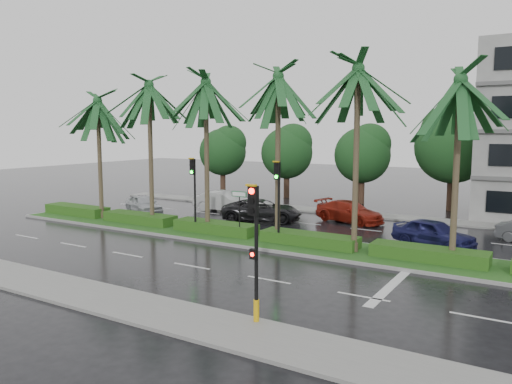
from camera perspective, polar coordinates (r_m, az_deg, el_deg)
The scene contains 17 objects.
ground at distance 26.80m, azimuth -0.67°, elevation -6.01°, with size 120.00×120.00×0.00m, color black.
near_sidewalk at distance 19.22m, azimuth -17.26°, elevation -11.50°, with size 40.00×2.40×0.12m, color gray.
far_sidewalk at distance 37.33m, azimuth 9.10°, elevation -2.26°, with size 40.00×2.00×0.12m, color gray.
median at distance 27.62m, azimuth 0.43°, elevation -5.45°, with size 36.00×4.00×0.15m.
hedge at distance 27.54m, azimuth 0.43°, elevation -4.69°, with size 35.20×1.40×0.60m.
lane_markings at distance 25.00m, azimuth 4.77°, elevation -6.99°, with size 34.00×13.06×0.01m.
palm_row at distance 27.69m, azimuth -1.80°, elevation 10.98°, with size 26.30×4.20×9.62m.
signal_near at distance 15.39m, azimuth -0.14°, elevation -6.36°, with size 0.34×0.45×4.36m.
signal_median_left at distance 28.82m, azimuth -7.13°, elevation 0.91°, with size 0.34×0.42×4.36m.
signal_median_right at distance 25.79m, azimuth 2.51°, elevation 0.23°, with size 0.34×0.42×4.36m.
street_sign at distance 27.33m, azimuth -1.92°, elevation -1.22°, with size 0.95×0.09×2.60m.
bg_trees at distance 41.83m, azimuth 13.24°, elevation 4.79°, with size 32.51×5.54×8.00m.
car_silver at distance 37.40m, azimuth -12.72°, elevation -1.35°, with size 4.06×1.64×1.38m, color silver.
car_white at distance 37.46m, azimuth -3.69°, elevation -1.07°, with size 4.63×1.61×1.52m, color #B3B3B3.
car_darkgrey at distance 33.40m, azimuth 0.69°, elevation -2.10°, with size 5.30×2.44×1.47m, color black.
car_red at distance 33.60m, azimuth 10.63°, elevation -2.23°, with size 4.82×1.96×1.40m, color maroon.
car_blue at distance 27.65m, azimuth 19.63°, elevation -4.47°, with size 4.31×1.73×1.47m, color navy.
Camera 1 is at (13.77, -22.17, 6.09)m, focal length 35.00 mm.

